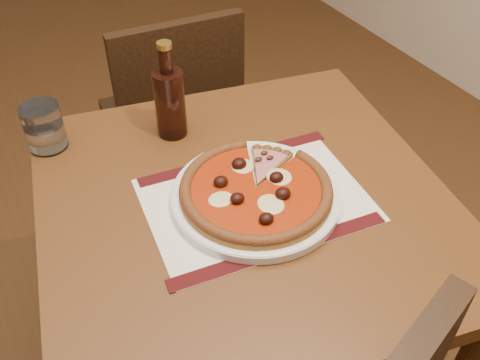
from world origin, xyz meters
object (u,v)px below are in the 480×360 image
(chair_far, at_px, (174,114))
(plate, at_px, (256,196))
(bottle, at_px, (170,100))
(pizza, at_px, (256,189))
(table, at_px, (244,232))
(water_glass, at_px, (44,127))

(chair_far, height_order, plate, chair_far)
(plate, xyz_separation_m, bottle, (-0.06, 0.28, 0.08))
(plate, distance_m, pizza, 0.02)
(table, bearing_deg, chair_far, 79.78)
(pizza, bearing_deg, table, 128.10)
(plate, bearing_deg, chair_far, 81.14)
(table, distance_m, bottle, 0.33)
(chair_far, distance_m, pizza, 0.80)
(chair_far, xyz_separation_m, pizza, (-0.11, -0.73, 0.30))
(table, relative_size, water_glass, 9.03)
(chair_far, bearing_deg, table, 83.46)
(table, height_order, chair_far, chair_far)
(pizza, relative_size, water_glass, 2.90)
(bottle, bearing_deg, pizza, -78.99)
(table, relative_size, chair_far, 1.11)
(pizza, bearing_deg, water_glass, 130.50)
(table, distance_m, water_glass, 0.49)
(table, bearing_deg, water_glass, 130.62)
(plate, xyz_separation_m, water_glass, (-0.32, 0.37, 0.04))
(chair_far, relative_size, water_glass, 8.15)
(water_glass, xyz_separation_m, bottle, (0.26, -0.09, 0.04))
(table, xyz_separation_m, plate, (0.01, -0.02, 0.11))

